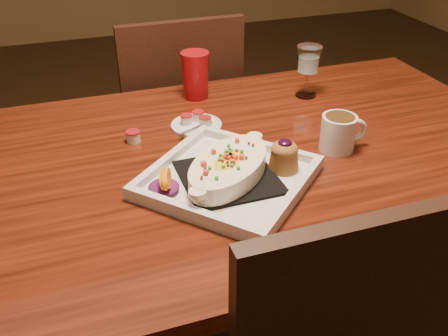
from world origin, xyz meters
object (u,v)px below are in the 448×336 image
object	(u,v)px
red_tumbler	(195,75)
table	(238,188)
plate	(232,171)
coffee_mug	(339,131)
goblet	(309,62)
chair_far	(178,128)
saucer	(196,124)

from	to	relation	value
red_tumbler	table	bearing A→B (deg)	-89.36
plate	coffee_mug	size ratio (longest dim) A/B	3.84
plate	red_tumbler	xyz separation A→B (m)	(0.05, 0.46, 0.04)
coffee_mug	goblet	distance (m)	0.32
plate	goblet	bearing A→B (deg)	2.81
chair_far	coffee_mug	distance (m)	0.78
plate	saucer	world-z (taller)	plate
chair_far	saucer	bearing A→B (deg)	83.06
coffee_mug	saucer	world-z (taller)	coffee_mug
chair_far	plate	world-z (taller)	chair_far
table	red_tumbler	xyz separation A→B (m)	(-0.00, 0.35, 0.16)
chair_far	goblet	xyz separation A→B (m)	(0.30, -0.38, 0.35)
goblet	chair_far	bearing A→B (deg)	128.80
chair_far	coffee_mug	xyz separation A→B (m)	(0.23, -0.68, 0.29)
chair_far	coffee_mug	size ratio (longest dim) A/B	7.98
saucer	red_tumbler	xyz separation A→B (m)	(0.05, 0.18, 0.06)
table	goblet	world-z (taller)	goblet
plate	coffee_mug	xyz separation A→B (m)	(0.29, 0.05, 0.02)
goblet	saucer	size ratio (longest dim) A/B	1.14
saucer	goblet	bearing A→B (deg)	13.97
saucer	chair_far	bearing A→B (deg)	83.06
goblet	plate	bearing A→B (deg)	-134.78
red_tumbler	plate	bearing A→B (deg)	-96.54
table	chair_far	distance (m)	0.65
red_tumbler	saucer	bearing A→B (deg)	-105.99
coffee_mug	saucer	size ratio (longest dim) A/B	0.89
chair_far	saucer	size ratio (longest dim) A/B	7.08
chair_far	saucer	xyz separation A→B (m)	(-0.06, -0.47, 0.25)
plate	red_tumbler	distance (m)	0.46
table	saucer	bearing A→B (deg)	109.20
table	red_tumbler	world-z (taller)	red_tumbler
table	coffee_mug	bearing A→B (deg)	-13.36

